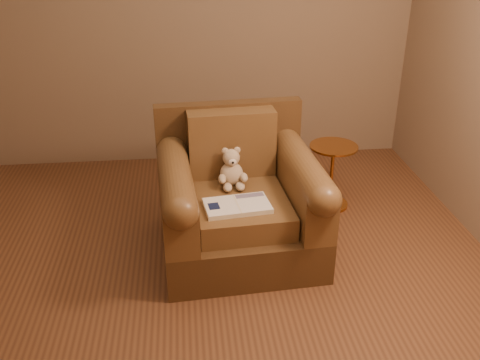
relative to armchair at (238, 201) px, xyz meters
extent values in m
plane|color=brown|center=(-0.30, -0.42, -0.36)|extent=(4.00, 4.00, 0.00)
cube|color=#80684F|center=(-0.30, 1.58, 0.99)|extent=(4.00, 0.02, 2.70)
cube|color=#4A3118|center=(0.00, -0.05, -0.21)|extent=(1.09, 1.04, 0.29)
cube|color=#4A3118|center=(-0.03, 0.39, 0.25)|extent=(1.03, 0.17, 0.63)
cube|color=brown|center=(0.01, -0.10, 0.01)|extent=(0.64, 0.75, 0.15)
cube|color=brown|center=(-0.02, 0.26, 0.31)|extent=(0.60, 0.20, 0.46)
cube|color=brown|center=(-0.40, -0.12, 0.09)|extent=(0.26, 0.88, 0.33)
cube|color=brown|center=(0.41, -0.07, 0.09)|extent=(0.26, 0.88, 0.33)
cylinder|color=brown|center=(-0.40, -0.12, 0.26)|extent=(0.26, 0.88, 0.20)
cylinder|color=brown|center=(0.41, -0.07, 0.26)|extent=(0.26, 0.88, 0.20)
ellipsoid|color=tan|center=(-0.03, 0.10, 0.16)|extent=(0.16, 0.14, 0.17)
sphere|color=tan|center=(-0.03, 0.11, 0.28)|extent=(0.11, 0.11, 0.11)
ellipsoid|color=tan|center=(-0.07, 0.11, 0.32)|extent=(0.05, 0.03, 0.05)
ellipsoid|color=tan|center=(0.01, 0.11, 0.32)|extent=(0.05, 0.03, 0.05)
ellipsoid|color=beige|center=(-0.03, 0.05, 0.27)|extent=(0.05, 0.04, 0.05)
sphere|color=black|center=(-0.03, 0.03, 0.27)|extent=(0.02, 0.02, 0.02)
ellipsoid|color=tan|center=(-0.10, 0.03, 0.16)|extent=(0.05, 0.10, 0.05)
ellipsoid|color=tan|center=(0.04, 0.04, 0.16)|extent=(0.05, 0.10, 0.05)
ellipsoid|color=tan|center=(-0.07, 0.00, 0.11)|extent=(0.06, 0.10, 0.05)
ellipsoid|color=tan|center=(0.01, 0.00, 0.11)|extent=(0.06, 0.10, 0.05)
cube|color=beige|center=(-0.03, -0.24, 0.10)|extent=(0.43, 0.29, 0.03)
cube|color=white|center=(-0.13, -0.25, 0.11)|extent=(0.22, 0.26, 0.00)
cube|color=white|center=(0.07, -0.22, 0.11)|extent=(0.22, 0.26, 0.00)
cube|color=beige|center=(-0.03, -0.24, 0.11)|extent=(0.04, 0.24, 0.00)
cube|color=#0F1638|center=(-0.18, -0.26, 0.12)|extent=(0.08, 0.09, 0.00)
cube|color=slate|center=(0.06, -0.14, 0.12)|extent=(0.19, 0.07, 0.00)
cylinder|color=#C17C35|center=(0.78, 0.51, -0.35)|extent=(0.29, 0.29, 0.02)
cylinder|color=#C17C35|center=(0.78, 0.51, -0.10)|extent=(0.03, 0.03, 0.48)
cylinder|color=#C17C35|center=(0.78, 0.51, 0.15)|extent=(0.37, 0.37, 0.02)
cylinder|color=#C17C35|center=(0.78, 0.51, 0.14)|extent=(0.03, 0.03, 0.02)
camera|label=1|loc=(-0.32, -3.11, 1.71)|focal=40.00mm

